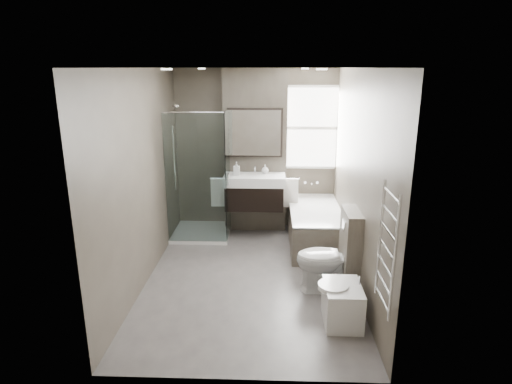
{
  "coord_description": "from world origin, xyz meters",
  "views": [
    {
      "loc": [
        0.26,
        -5.0,
        2.6
      ],
      "look_at": [
        0.07,
        0.15,
        1.1
      ],
      "focal_mm": 30.0,
      "sensor_mm": 36.0,
      "label": 1
    }
  ],
  "objects_px": {
    "toilet": "(330,259)",
    "bidet": "(342,303)",
    "bathtub": "(315,225)",
    "vanity": "(255,191)"
  },
  "relations": [
    {
      "from": "toilet",
      "to": "bidet",
      "type": "height_order",
      "value": "toilet"
    },
    {
      "from": "bathtub",
      "to": "toilet",
      "type": "relative_size",
      "value": 1.97
    },
    {
      "from": "bathtub",
      "to": "bidet",
      "type": "relative_size",
      "value": 2.93
    },
    {
      "from": "bidet",
      "to": "bathtub",
      "type": "bearing_deg",
      "value": 92.44
    },
    {
      "from": "vanity",
      "to": "toilet",
      "type": "bearing_deg",
      "value": -60.66
    },
    {
      "from": "vanity",
      "to": "toilet",
      "type": "height_order",
      "value": "vanity"
    },
    {
      "from": "bathtub",
      "to": "bidet",
      "type": "distance_m",
      "value": 2.09
    },
    {
      "from": "bathtub",
      "to": "toilet",
      "type": "distance_m",
      "value": 1.4
    },
    {
      "from": "bathtub",
      "to": "vanity",
      "type": "bearing_deg",
      "value": 160.63
    },
    {
      "from": "vanity",
      "to": "bathtub",
      "type": "relative_size",
      "value": 0.59
    }
  ]
}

